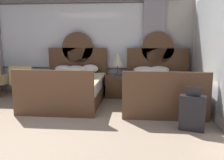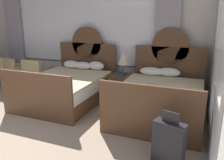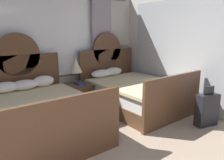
{
  "view_description": "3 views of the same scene",
  "coord_description": "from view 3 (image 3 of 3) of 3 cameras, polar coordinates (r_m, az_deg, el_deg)",
  "views": [
    {
      "loc": [
        1.91,
        -3.19,
        1.62
      ],
      "look_at": [
        1.38,
        2.02,
        0.69
      ],
      "focal_mm": 39.62,
      "sensor_mm": 36.0,
      "label": 1
    },
    {
      "loc": [
        3.16,
        -1.8,
        1.96
      ],
      "look_at": [
        1.48,
        2.42,
        0.7
      ],
      "focal_mm": 35.97,
      "sensor_mm": 36.0,
      "label": 2
    },
    {
      "loc": [
        -0.79,
        -0.81,
        1.75
      ],
      "look_at": [
        1.55,
        2.25,
        0.85
      ],
      "focal_mm": 33.26,
      "sensor_mm": 36.0,
      "label": 3
    }
  ],
  "objects": [
    {
      "name": "bed_near_window",
      "position": [
        3.85,
        -19.58,
        -8.7
      ],
      "size": [
        1.68,
        2.23,
        1.74
      ],
      "color": "brown",
      "rests_on": "ground_plane"
    },
    {
      "name": "wall_right_mirror",
      "position": [
        4.91,
        22.48,
        7.49
      ],
      "size": [
        0.08,
        4.45,
        2.7
      ],
      "color": "beige",
      "rests_on": "ground_plane"
    },
    {
      "name": "suitcase_on_floor",
      "position": [
        4.34,
        24.62,
        -7.43
      ],
      "size": [
        0.46,
        0.29,
        0.77
      ],
      "color": "black",
      "rests_on": "ground_plane"
    },
    {
      "name": "table_lamp_on_nightstand",
      "position": [
        4.78,
        -9.88,
        3.99
      ],
      "size": [
        0.27,
        0.27,
        0.59
      ],
      "color": "brown",
      "rests_on": "nightstand_between_beds"
    },
    {
      "name": "nightstand_between_beds",
      "position": [
        4.87,
        -9.56,
        -4.39
      ],
      "size": [
        0.52,
        0.54,
        0.6
      ],
      "color": "brown",
      "rests_on": "ground_plane"
    },
    {
      "name": "wall_back_window",
      "position": [
        4.74,
        -28.09,
        7.81
      ],
      "size": [
        6.82,
        0.22,
        2.7
      ],
      "color": "beige",
      "rests_on": "ground_plane"
    },
    {
      "name": "bed_near_mirror",
      "position": [
        4.93,
        5.76,
        -3.25
      ],
      "size": [
        1.68,
        2.23,
        1.74
      ],
      "color": "brown",
      "rests_on": "ground_plane"
    },
    {
      "name": "book_on_nightstand",
      "position": [
        4.72,
        -8.64,
        -0.98
      ],
      "size": [
        0.18,
        0.26,
        0.03
      ],
      "color": "navy",
      "rests_on": "nightstand_between_beds"
    }
  ]
}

